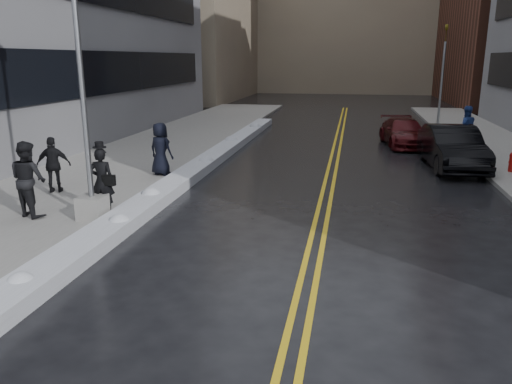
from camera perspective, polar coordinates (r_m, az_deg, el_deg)
The scene contains 16 objects.
ground at distance 10.69m, azimuth -7.42°, elevation -8.09°, with size 160.00×160.00×0.00m, color black.
sidewalk_west at distance 21.67m, azimuth -13.67°, elevation 3.72°, with size 5.50×50.00×0.15m, color gray.
lane_line_left at distance 19.77m, azimuth 8.27°, elevation 2.71°, with size 0.12×50.00×0.01m, color gold.
lane_line_right at distance 19.76m, azimuth 9.14°, elevation 2.67°, with size 0.12×50.00×0.01m, color gold.
snow_ridge at distance 18.64m, azimuth -6.94°, elevation 2.53°, with size 0.90×30.00×0.34m, color silver.
building_west_far at distance 56.69m, azimuth -8.86°, elevation 19.78°, with size 14.00×22.00×18.00m, color gray.
building_far at distance 69.65m, azimuth 10.60°, elevation 20.45°, with size 36.00×16.00×22.00m, color gray.
lamppost at distance 13.14m, azimuth -18.91°, elevation 7.06°, with size 0.65×0.65×7.62m.
traffic_signal at distance 33.73m, azimuth 20.54°, elevation 12.82°, with size 0.16×0.20×6.00m.
pedestrian_fedora at distance 13.72m, azimuth -17.17°, elevation 1.17°, with size 0.65×0.43×1.79m, color black.
pedestrian_b at distance 14.22m, azimuth -24.57°, elevation 1.36°, with size 0.97×0.75×1.99m, color black.
pedestrian_c at distance 17.95m, azimuth -10.84°, elevation 4.85°, with size 0.91×0.59×1.86m, color black.
pedestrian_d at distance 16.53m, azimuth -22.12°, elevation 2.90°, with size 1.01×0.42×1.72m, color black.
pedestrian_east at distance 24.55m, azimuth 22.80°, elevation 6.78°, with size 0.96×0.75×1.97m, color navy.
car_black at distance 20.80m, azimuth 21.50°, elevation 4.74°, with size 1.75×5.02×1.65m, color black.
car_maroon at distance 25.61m, azimuth 16.56°, elevation 6.54°, with size 1.84×4.53×1.32m, color #3A090C.
Camera 1 is at (3.19, -9.30, 4.18)m, focal length 35.00 mm.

